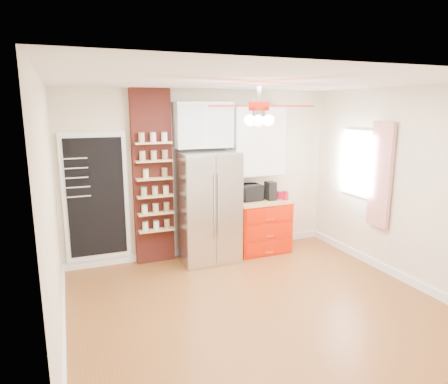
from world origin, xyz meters
name	(u,v)px	position (x,y,z in m)	size (l,w,h in m)	color
floor	(255,304)	(0.00, 0.00, 0.00)	(4.50, 4.50, 0.00)	brown
ceiling	(259,81)	(0.00, 0.00, 2.70)	(4.50, 4.50, 0.00)	white
wall_back	(203,174)	(0.00, 2.00, 1.35)	(4.50, 0.02, 2.70)	#F3E5C3
wall_front	(379,256)	(0.00, -2.00, 1.35)	(4.50, 0.02, 2.70)	#F3E5C3
wall_left	(52,218)	(-2.25, 0.00, 1.35)	(0.02, 4.00, 2.70)	#F3E5C3
wall_right	(402,186)	(2.25, 0.00, 1.35)	(0.02, 4.00, 2.70)	#F3E5C3
chalkboard	(96,197)	(-1.70, 1.96, 1.10)	(0.95, 0.05, 1.95)	white
brick_pillar	(153,178)	(-0.85, 1.92, 1.35)	(0.60, 0.16, 2.70)	maroon
fridge	(208,207)	(-0.05, 1.63, 0.88)	(0.90, 0.70, 1.75)	#BABABF
upper_glass_cabinet	(203,125)	(-0.05, 1.82, 2.15)	(0.90, 0.35, 0.70)	white
red_cabinet	(261,225)	(0.92, 1.68, 0.45)	(0.94, 0.64, 0.90)	red
upper_shelf_unit	(258,141)	(0.92, 1.85, 1.88)	(0.90, 0.30, 1.15)	white
window	(358,163)	(2.23, 0.90, 1.55)	(0.04, 0.75, 1.05)	white
curtain	(381,175)	(2.18, 0.35, 1.45)	(0.06, 0.40, 1.55)	red
ceiling_fan	(259,107)	(0.00, 0.00, 2.42)	(1.40, 1.40, 0.44)	silver
toaster_oven	(247,193)	(0.67, 1.73, 1.03)	(0.47, 0.32, 0.26)	black
coffee_maker	(270,191)	(1.06, 1.63, 1.05)	(0.15, 0.18, 0.31)	black
canister_left	(285,195)	(1.29, 1.52, 0.98)	(0.10, 0.10, 0.15)	#AC091B
canister_right	(279,195)	(1.24, 1.65, 0.96)	(0.11, 0.11, 0.12)	red
pantry_jar_oats	(146,174)	(-0.97, 1.81, 1.44)	(0.09, 0.09, 0.13)	beige
pantry_jar_beans	(165,173)	(-0.69, 1.79, 1.44)	(0.09, 0.09, 0.13)	olive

